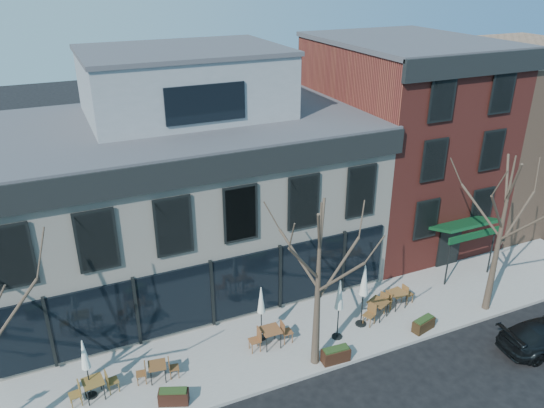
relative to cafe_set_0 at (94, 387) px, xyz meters
name	(u,v)px	position (x,y,z in m)	size (l,w,h in m)	color
ground	(213,328)	(5.32, 2.31, -0.64)	(120.00, 120.00, 0.00)	black
sidewalk_front	(301,336)	(8.57, 0.16, -0.57)	(33.50, 4.70, 0.15)	gray
corner_building	(178,189)	(5.39, 7.37, 4.08)	(18.39, 10.39, 11.10)	silver
red_brick_building	(399,139)	(18.32, 7.29, 4.99)	(8.20, 11.78, 11.18)	maroon
bg_building	(514,126)	(28.32, 8.31, 4.36)	(12.00, 12.00, 10.00)	#8C664C
tree_mid	(318,285)	(8.33, -1.60, 3.15)	(3.50, 3.55, 7.04)	#382B21
tree_right	(500,234)	(17.33, -1.60, 3.38)	(3.72, 3.77, 7.48)	#382B21
cafe_set_0	(94,387)	(0.00, 0.00, 0.00)	(1.85, 0.81, 0.96)	brown
cafe_set_2	(158,370)	(2.34, -0.02, -0.04)	(1.70, 0.76, 0.87)	brown
cafe_set_3	(271,336)	(7.10, 0.02, 0.04)	(1.95, 0.79, 1.03)	brown
cafe_set_4	(378,307)	(12.30, -0.13, 0.04)	(1.97, 1.24, 1.03)	brown
cafe_set_5	(397,298)	(13.54, 0.17, 0.02)	(1.91, 0.83, 0.99)	brown
umbrella_0	(85,358)	(-0.12, 0.13, 1.32)	(0.41, 0.41, 2.56)	black
umbrella_2	(261,303)	(6.93, 0.64, 1.33)	(0.41, 0.41, 2.58)	black
umbrella_3	(339,298)	(9.91, -0.62, 1.52)	(0.46, 0.46, 2.86)	black
umbrella_4	(364,283)	(11.32, -0.29, 1.65)	(0.49, 0.49, 3.04)	black
planter_1	(174,396)	(2.59, -1.44, -0.19)	(1.17, 0.81, 0.61)	black
planter_2	(336,355)	(9.10, -1.89, -0.17)	(1.17, 0.53, 0.64)	#311A10
planter_3	(423,324)	(13.61, -1.71, -0.19)	(1.14, 0.66, 0.60)	black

